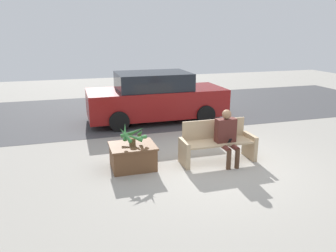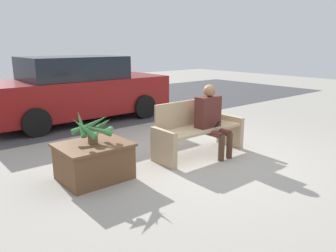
# 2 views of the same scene
# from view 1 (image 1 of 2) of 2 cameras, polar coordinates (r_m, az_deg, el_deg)

# --- Properties ---
(ground_plane) EXTENTS (30.00, 30.00, 0.00)m
(ground_plane) POSITION_cam_1_polar(r_m,az_deg,el_deg) (7.44, 8.49, -6.89)
(ground_plane) COLOR #9E998E
(road_surface) EXTENTS (20.00, 6.00, 0.01)m
(road_surface) POSITION_cam_1_polar(r_m,az_deg,el_deg) (12.61, -2.54, 2.96)
(road_surface) COLOR #424244
(road_surface) RESTS_ON ground_plane
(bench) EXTENTS (1.73, 0.58, 0.94)m
(bench) POSITION_cam_1_polar(r_m,az_deg,el_deg) (7.59, 8.52, -2.90)
(bench) COLOR tan
(bench) RESTS_ON ground_plane
(person_seated) EXTENTS (0.45, 0.58, 1.23)m
(person_seated) POSITION_cam_1_polar(r_m,az_deg,el_deg) (7.42, 10.22, -1.35)
(person_seated) COLOR #51231E
(person_seated) RESTS_ON ground_plane
(planter_box) EXTENTS (0.98, 0.81, 0.53)m
(planter_box) POSITION_cam_1_polar(r_m,az_deg,el_deg) (7.21, -6.15, -5.14)
(planter_box) COLOR brown
(planter_box) RESTS_ON ground_plane
(potted_plant) EXTENTS (0.62, 0.64, 0.49)m
(potted_plant) POSITION_cam_1_polar(r_m,az_deg,el_deg) (7.05, -6.15, -1.55)
(potted_plant) COLOR brown
(potted_plant) RESTS_ON planter_box
(parked_car) EXTENTS (4.49, 1.98, 1.61)m
(parked_car) POSITION_cam_1_polar(r_m,az_deg,el_deg) (10.86, -2.15, 4.99)
(parked_car) COLOR maroon
(parked_car) RESTS_ON ground_plane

